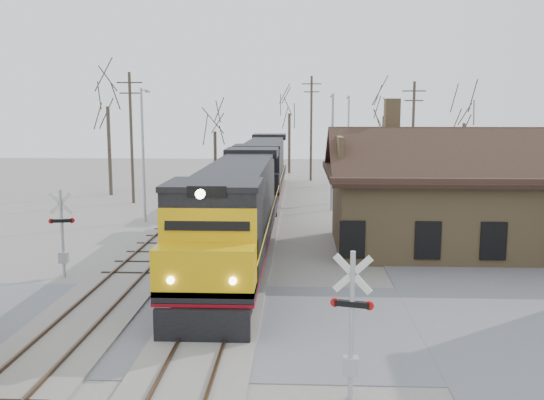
{
  "coord_description": "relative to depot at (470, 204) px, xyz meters",
  "views": [
    {
      "loc": [
        3.02,
        -19.85,
        7.33
      ],
      "look_at": [
        1.7,
        9.0,
        2.99
      ],
      "focal_mm": 40.0,
      "sensor_mm": 36.0,
      "label": 1
    }
  ],
  "objects": [
    {
      "name": "track_siding",
      "position": [
        -16.49,
        3.0,
        -2.34
      ],
      "size": [
        3.4,
        90.0,
        0.24
      ],
      "color": "gray",
      "rests_on": "ground"
    },
    {
      "name": "tree_d",
      "position": [
        -0.35,
        31.31,
        5.31
      ],
      "size": [
        4.42,
        4.42,
        10.84
      ],
      "color": "#382D23",
      "rests_on": "ground"
    },
    {
      "name": "streetlight_a",
      "position": [
        -19.1,
        7.02,
        2.47
      ],
      "size": [
        0.25,
        2.04,
        8.68
      ],
      "color": "#A5A8AD",
      "rests_on": "ground"
    },
    {
      "name": "tree_b",
      "position": [
        -17.3,
        27.53,
        3.6
      ],
      "size": [
        3.45,
        3.45,
        8.45
      ],
      "color": "#382D23",
      "rests_on": "ground"
    },
    {
      "name": "track_main",
      "position": [
        -11.99,
        3.0,
        -2.34
      ],
      "size": [
        3.4,
        90.0,
        0.24
      ],
      "color": "gray",
      "rests_on": "ground"
    },
    {
      "name": "utility_pole_a",
      "position": [
        -22.07,
        14.84,
        2.9
      ],
      "size": [
        2.0,
        0.24,
        10.15
      ],
      "color": "#382D23",
      "rests_on": "ground"
    },
    {
      "name": "locomotive_lead",
      "position": [
        -11.99,
        -3.54,
        0.15
      ],
      "size": [
        3.28,
        21.93,
        4.87
      ],
      "color": "black",
      "rests_on": "ground"
    },
    {
      "name": "locomotive_trailing",
      "position": [
        -11.99,
        18.66,
        0.15
      ],
      "size": [
        3.28,
        21.93,
        4.61
      ],
      "color": "black",
      "rests_on": "ground"
    },
    {
      "name": "tree_c",
      "position": [
        -10.18,
        37.97,
        5.57
      ],
      "size": [
        4.57,
        4.57,
        11.2
      ],
      "color": "#382D23",
      "rests_on": "ground"
    },
    {
      "name": "crossbuck_far",
      "position": [
        -19.32,
        -6.37,
        -0.57
      ],
      "size": [
        1.1,
        0.32,
        3.88
      ],
      "rotation": [
        0.0,
        0.0,
        3.35
      ],
      "color": "#A5A8AD",
      "rests_on": "ground"
    },
    {
      "name": "utility_pole_c",
      "position": [
        0.69,
        20.66,
        2.64
      ],
      "size": [
        2.0,
        0.24,
        9.66
      ],
      "color": "#382D23",
      "rests_on": "ground"
    },
    {
      "name": "tree_a",
      "position": [
        -25.24,
        19.24,
        6.4
      ],
      "size": [
        5.05,
        5.05,
        12.36
      ],
      "color": "#382D23",
      "rests_on": "ground"
    },
    {
      "name": "crossbuck_near",
      "position": [
        -7.63,
        -17.2,
        -0.58
      ],
      "size": [
        1.09,
        0.37,
        3.86
      ],
      "rotation": [
        0.0,
        0.0,
        -0.26
      ],
      "color": "#A5A8AD",
      "rests_on": "ground"
    },
    {
      "name": "road",
      "position": [
        -11.99,
        -12.0,
        -2.39
      ],
      "size": [
        60.0,
        9.0,
        0.03
      ],
      "primitive_type": "cube",
      "color": "slate",
      "rests_on": "ground"
    },
    {
      "name": "tree_e",
      "position": [
        6.24,
        25.41,
        4.63
      ],
      "size": [
        4.04,
        4.04,
        9.89
      ],
      "color": "#382D23",
      "rests_on": "ground"
    },
    {
      "name": "streetlight_b",
      "position": [
        -6.62,
        12.23,
        2.35
      ],
      "size": [
        0.25,
        2.04,
        8.45
      ],
      "color": "#A5A8AD",
      "rests_on": "ground"
    },
    {
      "name": "streetlight_c",
      "position": [
        -4.39,
        26.08,
        2.42
      ],
      "size": [
        0.25,
        2.04,
        8.59
      ],
      "color": "#A5A8AD",
      "rests_on": "ground"
    },
    {
      "name": "utility_pole_b",
      "position": [
        -7.82,
        30.67,
        3.16
      ],
      "size": [
        2.0,
        0.24,
        10.67
      ],
      "color": "#382D23",
      "rests_on": "ground"
    },
    {
      "name": "depot",
      "position": [
        0.0,
        0.0,
        0.0
      ],
      "size": [
        15.2,
        9.31,
        7.9
      ],
      "color": "olive",
      "rests_on": "ground"
    },
    {
      "name": "ground",
      "position": [
        -11.99,
        -12.0,
        -2.41
      ],
      "size": [
        140.0,
        140.0,
        0.0
      ],
      "primitive_type": "plane",
      "color": "gray",
      "rests_on": "ground"
    }
  ]
}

